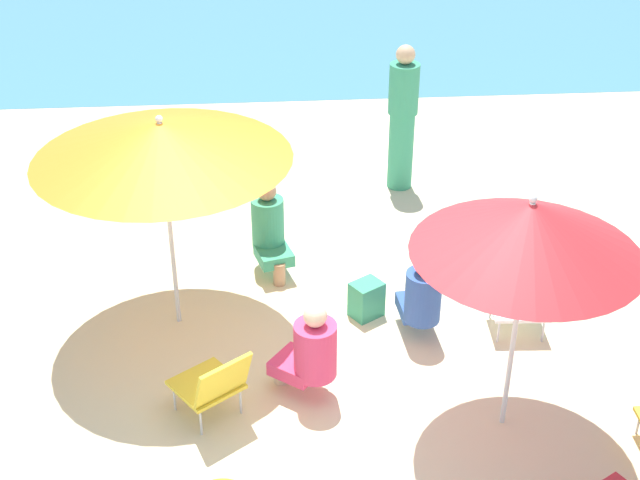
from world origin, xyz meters
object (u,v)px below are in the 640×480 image
(umbrella_red, at_px, (529,228))
(beach_chair_d, at_px, (517,294))
(person_c, at_px, (310,351))
(person_d, at_px, (422,295))
(person_a, at_px, (402,118))
(beach_chair_a, at_px, (214,383))
(beach_bag, at_px, (366,299))
(person_b, at_px, (269,228))
(umbrella_orange, at_px, (161,141))

(umbrella_red, height_order, beach_chair_d, umbrella_red)
(person_c, bearing_deg, person_d, -107.35)
(beach_chair_d, bearing_deg, person_a, -163.96)
(person_d, bearing_deg, beach_chair_a, 114.25)
(umbrella_red, xyz_separation_m, beach_bag, (-0.89, 1.50, -1.57))
(beach_chair_a, height_order, beach_chair_d, beach_chair_a)
(umbrella_red, height_order, beach_chair_a, umbrella_red)
(person_b, height_order, person_d, person_b)
(person_d, bearing_deg, beach_chair_d, -86.17)
(person_b, bearing_deg, beach_bag, 29.21)
(beach_bag, bearing_deg, beach_chair_d, -9.47)
(umbrella_orange, height_order, umbrella_red, umbrella_orange)
(person_c, bearing_deg, beach_chair_d, -118.82)
(umbrella_orange, distance_m, umbrella_red, 3.02)
(person_c, xyz_separation_m, beach_bag, (0.58, 1.06, -0.27))
(umbrella_orange, relative_size, beach_chair_d, 3.63)
(person_a, distance_m, person_b, 2.33)
(beach_chair_a, xyz_separation_m, beach_bag, (1.34, 1.29, -0.18))
(person_b, relative_size, person_c, 1.05)
(person_c, height_order, beach_bag, person_c)
(person_a, bearing_deg, beach_chair_a, -115.59)
(person_c, bearing_deg, umbrella_orange, -6.89)
(person_c, relative_size, person_d, 1.01)
(beach_chair_a, xyz_separation_m, beach_chair_d, (2.66, 1.07, -0.04))
(beach_chair_a, distance_m, beach_bag, 1.87)
(umbrella_orange, distance_m, beach_bag, 2.36)
(beach_chair_d, relative_size, person_a, 0.35)
(umbrella_red, distance_m, person_b, 3.20)
(person_b, relative_size, beach_bag, 2.72)
(beach_chair_a, relative_size, person_b, 0.76)
(person_a, relative_size, person_c, 1.90)
(beach_chair_d, bearing_deg, umbrella_red, -15.15)
(umbrella_orange, xyz_separation_m, beach_chair_d, (3.03, -0.26, -1.48))
(person_b, xyz_separation_m, person_c, (0.27, -1.92, -0.02))
(beach_chair_d, distance_m, person_a, 2.89)
(umbrella_red, xyz_separation_m, person_d, (-0.46, 1.16, -1.32))
(beach_chair_a, bearing_deg, person_b, -49.00)
(umbrella_orange, relative_size, umbrella_red, 1.07)
(umbrella_orange, height_order, person_c, umbrella_orange)
(beach_chair_d, relative_size, person_c, 0.66)
(person_d, bearing_deg, beach_bag, 47.82)
(person_a, bearing_deg, umbrella_orange, -131.47)
(umbrella_red, distance_m, person_d, 1.81)
(person_a, bearing_deg, beach_chair_d, -74.95)
(person_b, xyz_separation_m, person_d, (1.29, -1.20, -0.03))
(beach_chair_d, bearing_deg, person_d, -78.86)
(beach_bag, bearing_deg, person_c, -118.76)
(beach_chair_d, bearing_deg, beach_chair_a, -64.69)
(umbrella_orange, bearing_deg, umbrella_red, -30.54)
(person_d, bearing_deg, person_c, 121.35)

